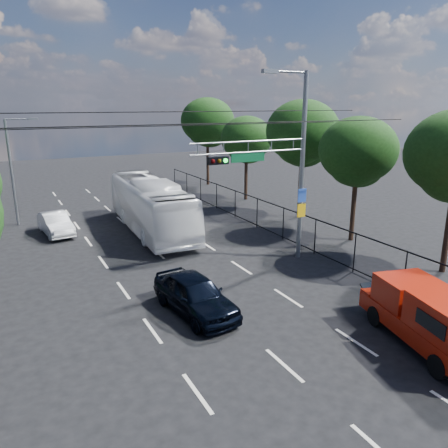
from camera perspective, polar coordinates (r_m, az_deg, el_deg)
ground at (r=14.58m, az=7.85°, el=-17.79°), size 120.00×120.00×0.00m
lane_markings at (r=26.15m, az=-10.04°, el=-2.50°), size 6.12×38.00×0.01m
signal_mast at (r=21.96m, az=7.68°, el=8.21°), size 6.43×0.39×9.50m
streetlight_left at (r=32.10m, az=-25.77°, el=6.74°), size 2.09×0.22×7.08m
utility_wires at (r=20.04m, az=-6.40°, el=13.28°), size 22.00×5.04×0.74m
fence_right at (r=27.44m, az=6.34°, el=0.73°), size 0.06×34.03×2.00m
tree_right_b at (r=26.55m, az=17.04°, el=8.51°), size 4.50×4.50×7.31m
tree_right_c at (r=31.41m, az=10.21°, el=11.15°), size 5.10×5.10×8.29m
tree_right_d at (r=37.05m, az=2.96°, el=10.62°), size 4.32×4.32×7.02m
tree_right_e at (r=44.14m, az=-2.17°, el=12.81°), size 5.28×5.28×8.58m
red_pickup at (r=16.38m, az=25.57°, el=-10.89°), size 3.22×5.89×2.08m
navy_hatchback at (r=17.27m, az=-3.80°, el=-9.17°), size 2.31×4.69×1.54m
white_bus at (r=28.46m, az=-9.58°, el=2.42°), size 3.37×11.97×3.30m
white_van at (r=29.38m, az=-21.15°, el=0.04°), size 1.89×4.27×1.36m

